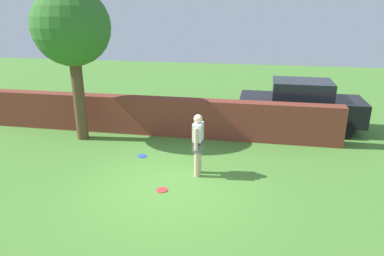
{
  "coord_description": "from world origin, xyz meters",
  "views": [
    {
      "loc": [
        1.98,
        -7.33,
        4.09
      ],
      "look_at": [
        0.29,
        1.52,
        1.0
      ],
      "focal_mm": 32.84,
      "sensor_mm": 36.0,
      "label": 1
    }
  ],
  "objects_px": {
    "frisbee_blue": "(142,156)",
    "person": "(198,142)",
    "frisbee_red": "(162,190)",
    "car": "(300,105)",
    "tree": "(72,29)"
  },
  "relations": [
    {
      "from": "frisbee_blue",
      "to": "person",
      "type": "bearing_deg",
      "value": -25.3
    },
    {
      "from": "frisbee_red",
      "to": "car",
      "type": "bearing_deg",
      "value": 56.05
    },
    {
      "from": "frisbee_blue",
      "to": "frisbee_red",
      "type": "height_order",
      "value": "same"
    },
    {
      "from": "car",
      "to": "frisbee_red",
      "type": "relative_size",
      "value": 15.62
    },
    {
      "from": "person",
      "to": "frisbee_red",
      "type": "height_order",
      "value": "person"
    },
    {
      "from": "car",
      "to": "frisbee_red",
      "type": "xyz_separation_m",
      "value": [
        -3.6,
        -5.35,
        -0.85
      ]
    },
    {
      "from": "car",
      "to": "frisbee_red",
      "type": "bearing_deg",
      "value": -123.36
    },
    {
      "from": "frisbee_red",
      "to": "frisbee_blue",
      "type": "bearing_deg",
      "value": 121.02
    },
    {
      "from": "car",
      "to": "frisbee_blue",
      "type": "xyz_separation_m",
      "value": [
        -4.71,
        -3.5,
        -0.85
      ]
    },
    {
      "from": "person",
      "to": "tree",
      "type": "bearing_deg",
      "value": -111.74
    },
    {
      "from": "tree",
      "to": "frisbee_blue",
      "type": "xyz_separation_m",
      "value": [
        2.39,
        -1.08,
        -3.49
      ]
    },
    {
      "from": "tree",
      "to": "car",
      "type": "relative_size",
      "value": 1.12
    },
    {
      "from": "tree",
      "to": "frisbee_red",
      "type": "xyz_separation_m",
      "value": [
        3.5,
        -2.92,
        -3.49
      ]
    },
    {
      "from": "frisbee_blue",
      "to": "tree",
      "type": "bearing_deg",
      "value": 155.74
    },
    {
      "from": "car",
      "to": "frisbee_blue",
      "type": "distance_m",
      "value": 5.93
    }
  ]
}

